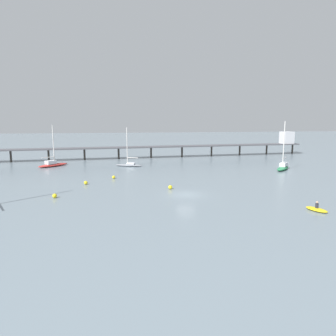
{
  "coord_description": "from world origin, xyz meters",
  "views": [
    {
      "loc": [
        -9.64,
        -41.75,
        10.56
      ],
      "look_at": [
        0.0,
        14.71,
        1.5
      ],
      "focal_mm": 33.36,
      "sensor_mm": 36.0,
      "label": 1
    }
  ],
  "objects_px": {
    "pier": "(187,145)",
    "sailboat_red": "(53,164)",
    "sailboat_gray": "(129,164)",
    "sailboat_green": "(283,166)",
    "dinghy_yellow": "(317,209)",
    "mooring_buoy_far": "(86,183)",
    "mooring_buoy_outer": "(55,196)",
    "mooring_buoy_near": "(170,187)",
    "mooring_buoy_mid": "(114,177)"
  },
  "relations": [
    {
      "from": "mooring_buoy_far",
      "to": "mooring_buoy_mid",
      "type": "height_order",
      "value": "mooring_buoy_far"
    },
    {
      "from": "sailboat_gray",
      "to": "mooring_buoy_near",
      "type": "relative_size",
      "value": 14.14
    },
    {
      "from": "pier",
      "to": "sailboat_gray",
      "type": "bearing_deg",
      "value": -138.61
    },
    {
      "from": "dinghy_yellow",
      "to": "mooring_buoy_near",
      "type": "xyz_separation_m",
      "value": [
        -14.75,
        13.95,
        0.1
      ]
    },
    {
      "from": "mooring_buoy_outer",
      "to": "sailboat_red",
      "type": "bearing_deg",
      "value": 100.86
    },
    {
      "from": "sailboat_red",
      "to": "dinghy_yellow",
      "type": "distance_m",
      "value": 54.87
    },
    {
      "from": "sailboat_gray",
      "to": "mooring_buoy_outer",
      "type": "distance_m",
      "value": 29.18
    },
    {
      "from": "mooring_buoy_outer",
      "to": "pier",
      "type": "bearing_deg",
      "value": 56.19
    },
    {
      "from": "mooring_buoy_far",
      "to": "mooring_buoy_outer",
      "type": "xyz_separation_m",
      "value": [
        -3.37,
        -8.22,
        -0.0
      ]
    },
    {
      "from": "pier",
      "to": "sailboat_gray",
      "type": "height_order",
      "value": "sailboat_gray"
    },
    {
      "from": "sailboat_red",
      "to": "sailboat_green",
      "type": "xyz_separation_m",
      "value": [
        48.52,
        -12.66,
        0.1
      ]
    },
    {
      "from": "mooring_buoy_far",
      "to": "mooring_buoy_near",
      "type": "height_order",
      "value": "mooring_buoy_near"
    },
    {
      "from": "sailboat_green",
      "to": "mooring_buoy_outer",
      "type": "bearing_deg",
      "value": -158.65
    },
    {
      "from": "mooring_buoy_mid",
      "to": "sailboat_red",
      "type": "bearing_deg",
      "value": 128.48
    },
    {
      "from": "sailboat_red",
      "to": "dinghy_yellow",
      "type": "height_order",
      "value": "sailboat_red"
    },
    {
      "from": "mooring_buoy_far",
      "to": "mooring_buoy_near",
      "type": "distance_m",
      "value": 14.1
    },
    {
      "from": "dinghy_yellow",
      "to": "mooring_buoy_outer",
      "type": "bearing_deg",
      "value": 159.91
    },
    {
      "from": "dinghy_yellow",
      "to": "mooring_buoy_near",
      "type": "distance_m",
      "value": 20.3
    },
    {
      "from": "sailboat_green",
      "to": "mooring_buoy_mid",
      "type": "distance_m",
      "value": 35.32
    },
    {
      "from": "sailboat_gray",
      "to": "mooring_buoy_mid",
      "type": "relative_size",
      "value": 14.97
    },
    {
      "from": "sailboat_green",
      "to": "mooring_buoy_near",
      "type": "relative_size",
      "value": 16.45
    },
    {
      "from": "sailboat_gray",
      "to": "mooring_buoy_far",
      "type": "height_order",
      "value": "sailboat_gray"
    },
    {
      "from": "sailboat_red",
      "to": "sailboat_gray",
      "type": "bearing_deg",
      "value": -8.39
    },
    {
      "from": "sailboat_green",
      "to": "dinghy_yellow",
      "type": "relative_size",
      "value": 3.43
    },
    {
      "from": "sailboat_green",
      "to": "dinghy_yellow",
      "type": "xyz_separation_m",
      "value": [
        -11.83,
        -28.12,
        -0.48
      ]
    },
    {
      "from": "sailboat_green",
      "to": "mooring_buoy_outer",
      "type": "distance_m",
      "value": 46.04
    },
    {
      "from": "dinghy_yellow",
      "to": "mooring_buoy_mid",
      "type": "distance_m",
      "value": 33.28
    },
    {
      "from": "sailboat_green",
      "to": "mooring_buoy_near",
      "type": "height_order",
      "value": "sailboat_green"
    },
    {
      "from": "dinghy_yellow",
      "to": "mooring_buoy_far",
      "type": "relative_size",
      "value": 4.86
    },
    {
      "from": "dinghy_yellow",
      "to": "mooring_buoy_mid",
      "type": "bearing_deg",
      "value": 134.26
    },
    {
      "from": "dinghy_yellow",
      "to": "mooring_buoy_far",
      "type": "bearing_deg",
      "value": 144.73
    },
    {
      "from": "pier",
      "to": "sailboat_green",
      "type": "relative_size",
      "value": 8.89
    },
    {
      "from": "sailboat_green",
      "to": "dinghy_yellow",
      "type": "distance_m",
      "value": 30.51
    },
    {
      "from": "mooring_buoy_near",
      "to": "mooring_buoy_mid",
      "type": "bearing_deg",
      "value": 130.61
    },
    {
      "from": "mooring_buoy_mid",
      "to": "mooring_buoy_outer",
      "type": "xyz_separation_m",
      "value": [
        -7.82,
        -12.48,
        0.01
      ]
    },
    {
      "from": "mooring_buoy_near",
      "to": "sailboat_red",
      "type": "bearing_deg",
      "value": 129.28
    },
    {
      "from": "sailboat_gray",
      "to": "mooring_buoy_outer",
      "type": "relative_size",
      "value": 14.39
    },
    {
      "from": "dinghy_yellow",
      "to": "mooring_buoy_near",
      "type": "bearing_deg",
      "value": 136.59
    },
    {
      "from": "mooring_buoy_mid",
      "to": "sailboat_green",
      "type": "bearing_deg",
      "value": 6.96
    },
    {
      "from": "pier",
      "to": "sailboat_red",
      "type": "relative_size",
      "value": 9.68
    },
    {
      "from": "sailboat_green",
      "to": "sailboat_gray",
      "type": "height_order",
      "value": "sailboat_green"
    },
    {
      "from": "mooring_buoy_far",
      "to": "mooring_buoy_outer",
      "type": "distance_m",
      "value": 8.88
    },
    {
      "from": "mooring_buoy_near",
      "to": "mooring_buoy_mid",
      "type": "relative_size",
      "value": 1.06
    },
    {
      "from": "dinghy_yellow",
      "to": "mooring_buoy_mid",
      "type": "xyz_separation_m",
      "value": [
        -23.23,
        23.84,
        0.08
      ]
    },
    {
      "from": "pier",
      "to": "mooring_buoy_mid",
      "type": "distance_m",
      "value": 35.5
    },
    {
      "from": "dinghy_yellow",
      "to": "mooring_buoy_far",
      "type": "distance_m",
      "value": 33.9
    },
    {
      "from": "mooring_buoy_near",
      "to": "sailboat_gray",
      "type": "bearing_deg",
      "value": 101.8
    },
    {
      "from": "pier",
      "to": "mooring_buoy_far",
      "type": "relative_size",
      "value": 147.87
    },
    {
      "from": "sailboat_red",
      "to": "mooring_buoy_far",
      "type": "height_order",
      "value": "sailboat_red"
    },
    {
      "from": "pier",
      "to": "sailboat_green",
      "type": "bearing_deg",
      "value": -58.87
    }
  ]
}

